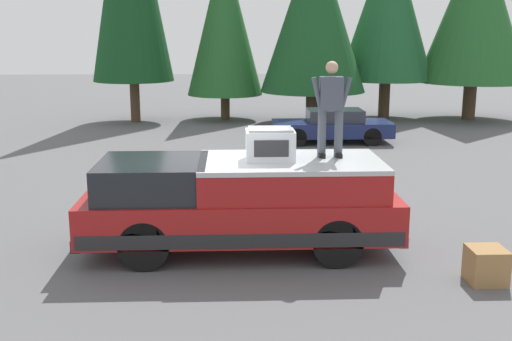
% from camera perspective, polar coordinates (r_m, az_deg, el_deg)
% --- Properties ---
extents(ground_plane, '(90.00, 90.00, 0.00)m').
position_cam_1_polar(ground_plane, '(11.71, -3.35, -6.62)').
color(ground_plane, '#565659').
extents(pickup_truck, '(2.01, 5.54, 1.65)m').
position_cam_1_polar(pickup_truck, '(11.09, -1.41, -2.99)').
color(pickup_truck, maroon).
rests_on(pickup_truck, ground).
extents(compressor_unit, '(0.65, 0.84, 0.56)m').
position_cam_1_polar(compressor_unit, '(10.88, 1.30, 2.41)').
color(compressor_unit, silver).
rests_on(compressor_unit, pickup_truck).
extents(person_on_truck_bed, '(0.29, 0.72, 1.69)m').
position_cam_1_polar(person_on_truck_bed, '(11.13, 6.83, 5.80)').
color(person_on_truck_bed, '#4C515B').
rests_on(person_on_truck_bed, pickup_truck).
extents(parked_car_navy, '(1.64, 4.10, 1.16)m').
position_cam_1_polar(parked_car_navy, '(22.05, 6.96, 4.04)').
color(parked_car_navy, navy).
rests_on(parked_car_navy, ground).
extents(wooden_crate, '(0.56, 0.56, 0.56)m').
position_cam_1_polar(wooden_crate, '(10.51, 20.20, -8.10)').
color(wooden_crate, olive).
rests_on(wooden_crate, ground).
extents(conifer_far_left, '(4.64, 4.64, 8.12)m').
position_cam_1_polar(conifer_far_left, '(28.95, 19.42, 13.98)').
color(conifer_far_left, '#4C3826').
rests_on(conifer_far_left, ground).
extents(conifer_left, '(4.07, 4.07, 8.14)m').
position_cam_1_polar(conifer_left, '(28.41, 11.95, 14.53)').
color(conifer_left, '#4C3826').
rests_on(conifer_left, ground).
extents(conifer_center_left, '(4.35, 4.35, 7.83)m').
position_cam_1_polar(conifer_center_left, '(26.40, 5.28, 14.19)').
color(conifer_center_left, '#4C3826').
rests_on(conifer_center_left, ground).
extents(conifer_center_right, '(3.25, 3.25, 7.46)m').
position_cam_1_polar(conifer_center_right, '(27.43, -2.90, 13.53)').
color(conifer_center_right, '#4C3826').
rests_on(conifer_center_right, ground).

